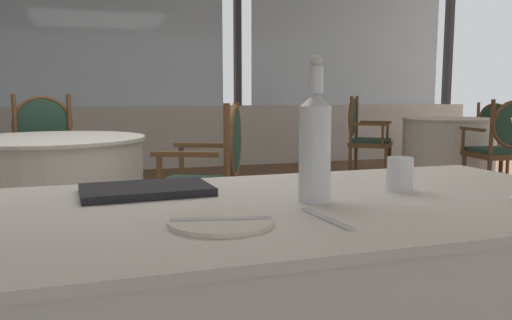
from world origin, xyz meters
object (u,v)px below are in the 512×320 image
(water_bottle, at_px, (315,144))
(dining_chair_2_0, at_px, (45,148))
(dining_chair_0_2, at_px, (488,133))
(dining_chair_0_0, at_px, (363,132))
(water_tumbler, at_px, (400,174))
(side_plate, at_px, (221,222))
(dining_chair_2_2, at_px, (213,171))
(menu_book, at_px, (146,190))
(dining_chair_0_1, at_px, (503,143))

(water_bottle, xyz_separation_m, dining_chair_2_0, (-0.83, 3.17, -0.30))
(dining_chair_0_2, height_order, dining_chair_2_0, dining_chair_2_0)
(dining_chair_2_0, bearing_deg, dining_chair_0_2, 92.16)
(dining_chair_0_0, relative_size, dining_chair_0_2, 1.09)
(water_tumbler, relative_size, dining_chair_0_2, 0.10)
(side_plate, distance_m, dining_chair_0_2, 5.99)
(dining_chair_0_0, bearing_deg, water_bottle, -82.99)
(dining_chair_2_2, bearing_deg, dining_chair_0_2, -128.23)
(menu_book, xyz_separation_m, dining_chair_0_2, (4.50, 3.70, -0.22))
(water_bottle, xyz_separation_m, dining_chair_0_1, (3.14, 2.66, -0.32))
(water_tumbler, bearing_deg, water_bottle, -168.90)
(water_bottle, relative_size, dining_chair_2_0, 0.34)
(dining_chair_0_1, bearing_deg, water_bottle, 138.68)
(side_plate, height_order, dining_chair_0_2, dining_chair_0_2)
(dining_chair_0_2, bearing_deg, dining_chair_2_0, -12.92)
(water_bottle, distance_m, dining_chair_0_0, 4.89)
(dining_chair_0_0, bearing_deg, side_plate, -84.68)
(dining_chair_2_0, bearing_deg, water_bottle, 8.16)
(water_tumbler, relative_size, dining_chair_2_2, 0.09)
(menu_book, height_order, dining_chair_2_0, dining_chair_2_0)
(side_plate, xyz_separation_m, dining_chair_2_2, (0.44, 1.94, -0.19))
(side_plate, relative_size, dining_chair_0_0, 0.21)
(menu_book, bearing_deg, dining_chair_0_2, 36.80)
(water_bottle, relative_size, dining_chair_0_1, 0.36)
(water_bottle, relative_size, menu_book, 1.06)
(dining_chair_0_0, bearing_deg, menu_book, -88.01)
(side_plate, height_order, water_tumbler, water_tumbler)
(menu_book, relative_size, dining_chair_0_1, 0.34)
(dining_chair_0_1, relative_size, dining_chair_2_0, 0.96)
(dining_chair_0_0, bearing_deg, water_tumbler, -80.53)
(dining_chair_2_2, bearing_deg, side_plate, 100.56)
(menu_book, bearing_deg, side_plate, -76.65)
(water_tumbler, height_order, dining_chair_2_0, dining_chair_2_0)
(dining_chair_0_1, xyz_separation_m, dining_chair_2_0, (-3.97, 0.51, 0.03))
(dining_chair_0_0, bearing_deg, dining_chair_0_1, -29.92)
(menu_book, distance_m, dining_chair_2_0, 2.98)
(dining_chair_0_0, xyz_separation_m, dining_chair_2_0, (-3.37, -1.00, 0.02))
(dining_chair_0_0, xyz_separation_m, dining_chair_2_2, (-2.36, -2.37, -0.01))
(side_plate, height_order, menu_book, menu_book)
(dining_chair_0_2, bearing_deg, dining_chair_0_0, -30.21)
(dining_chair_0_1, xyz_separation_m, dining_chair_0_2, (1.00, 1.26, -0.02))
(water_tumbler, relative_size, dining_chair_0_0, 0.09)
(dining_chair_2_2, bearing_deg, menu_book, 94.27)
(water_tumbler, distance_m, dining_chair_2_2, 1.76)
(menu_book, relative_size, dining_chair_2_2, 0.34)
(dining_chair_2_2, bearing_deg, water_bottle, 107.69)
(dining_chair_0_2, height_order, dining_chair_2_2, dining_chair_2_2)
(dining_chair_2_2, bearing_deg, water_tumbler, 116.32)
(dining_chair_0_2, bearing_deg, side_plate, 21.13)
(water_bottle, bearing_deg, dining_chair_0_2, 43.46)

